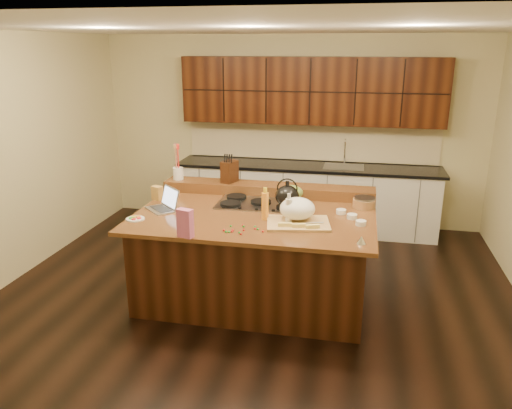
# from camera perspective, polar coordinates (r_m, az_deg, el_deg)

# --- Properties ---
(room) EXTENTS (5.52, 5.02, 2.72)m
(room) POSITION_cam_1_polar(r_m,az_deg,el_deg) (4.92, -0.12, 3.71)
(room) COLOR black
(room) RESTS_ON ground
(island) EXTENTS (2.40, 1.60, 0.92)m
(island) POSITION_cam_1_polar(r_m,az_deg,el_deg) (5.21, -0.11, -5.79)
(island) COLOR black
(island) RESTS_ON ground
(back_ledge) EXTENTS (2.40, 0.30, 0.12)m
(back_ledge) POSITION_cam_1_polar(r_m,az_deg,el_deg) (5.68, 1.34, 1.76)
(back_ledge) COLOR black
(back_ledge) RESTS_ON island
(cooktop) EXTENTS (0.92, 0.52, 0.05)m
(cooktop) POSITION_cam_1_polar(r_m,az_deg,el_deg) (5.32, 0.55, 0.14)
(cooktop) COLOR gray
(cooktop) RESTS_ON island
(back_counter) EXTENTS (3.70, 0.66, 2.40)m
(back_counter) POSITION_cam_1_polar(r_m,az_deg,el_deg) (7.11, 6.00, 4.94)
(back_counter) COLOR silver
(back_counter) RESTS_ON ground
(kettle) EXTENTS (0.29, 0.29, 0.22)m
(kettle) POSITION_cam_1_polar(r_m,az_deg,el_deg) (5.11, 3.57, 0.99)
(kettle) COLOR black
(kettle) RESTS_ON cooktop
(green_bowl) EXTENTS (0.30, 0.30, 0.15)m
(green_bowl) POSITION_cam_1_polar(r_m,az_deg,el_deg) (5.37, 3.97, 1.40)
(green_bowl) COLOR olive
(green_bowl) RESTS_ON cooktop
(laptop) EXTENTS (0.41, 0.41, 0.23)m
(laptop) POSITION_cam_1_polar(r_m,az_deg,el_deg) (5.24, -10.33, 0.09)
(laptop) COLOR #B7B7BC
(laptop) RESTS_ON island
(oil_bottle) EXTENTS (0.07, 0.07, 0.27)m
(oil_bottle) POSITION_cam_1_polar(r_m,az_deg,el_deg) (4.84, 1.04, -0.18)
(oil_bottle) COLOR orange
(oil_bottle) RESTS_ON island
(vinegar_bottle) EXTENTS (0.08, 0.08, 0.25)m
(vinegar_bottle) POSITION_cam_1_polar(r_m,az_deg,el_deg) (4.72, 3.76, -0.80)
(vinegar_bottle) COLOR silver
(vinegar_bottle) RESTS_ON island
(wooden_tray) EXTENTS (0.65, 0.52, 0.24)m
(wooden_tray) POSITION_cam_1_polar(r_m,az_deg,el_deg) (4.78, 4.77, -0.85)
(wooden_tray) COLOR tan
(wooden_tray) RESTS_ON island
(ramekin_a) EXTENTS (0.11, 0.11, 0.04)m
(ramekin_a) POSITION_cam_1_polar(r_m,az_deg,el_deg) (4.82, 11.90, -2.07)
(ramekin_a) COLOR white
(ramekin_a) RESTS_ON island
(ramekin_b) EXTENTS (0.12, 0.12, 0.04)m
(ramekin_b) POSITION_cam_1_polar(r_m,az_deg,el_deg) (4.98, 10.91, -1.34)
(ramekin_b) COLOR white
(ramekin_b) RESTS_ON island
(ramekin_c) EXTENTS (0.11, 0.11, 0.04)m
(ramekin_c) POSITION_cam_1_polar(r_m,az_deg,el_deg) (5.10, 9.70, -0.80)
(ramekin_c) COLOR white
(ramekin_c) RESTS_ON island
(strainer_bowl) EXTENTS (0.32, 0.32, 0.09)m
(strainer_bowl) POSITION_cam_1_polar(r_m,az_deg,el_deg) (5.34, 12.26, 0.13)
(strainer_bowl) COLOR #996B3F
(strainer_bowl) RESTS_ON island
(kitchen_timer) EXTENTS (0.08, 0.08, 0.07)m
(kitchen_timer) POSITION_cam_1_polar(r_m,az_deg,el_deg) (4.37, 11.95, -3.98)
(kitchen_timer) COLOR silver
(kitchen_timer) RESTS_ON island
(pink_bag) EXTENTS (0.15, 0.11, 0.26)m
(pink_bag) POSITION_cam_1_polar(r_m,az_deg,el_deg) (4.43, -8.10, -2.13)
(pink_bag) COLOR #C65D8F
(pink_bag) RESTS_ON island
(candy_plate) EXTENTS (0.21, 0.21, 0.01)m
(candy_plate) POSITION_cam_1_polar(r_m,az_deg,el_deg) (5.01, -13.64, -1.60)
(candy_plate) COLOR white
(candy_plate) RESTS_ON island
(package_box) EXTENTS (0.13, 0.11, 0.15)m
(package_box) POSITION_cam_1_polar(r_m,az_deg,el_deg) (5.58, -11.22, 1.30)
(package_box) COLOR #B88D41
(package_box) RESTS_ON island
(utensil_crock) EXTENTS (0.13, 0.13, 0.14)m
(utensil_crock) POSITION_cam_1_polar(r_m,az_deg,el_deg) (5.93, -8.89, 3.53)
(utensil_crock) COLOR white
(utensil_crock) RESTS_ON back_ledge
(knife_block) EXTENTS (0.18, 0.23, 0.25)m
(knife_block) POSITION_cam_1_polar(r_m,az_deg,el_deg) (5.73, -3.04, 3.77)
(knife_block) COLOR black
(knife_block) RESTS_ON back_ledge
(gumdrop_0) EXTENTS (0.02, 0.02, 0.02)m
(gumdrop_0) POSITION_cam_1_polar(r_m,az_deg,el_deg) (4.57, -3.69, -2.96)
(gumdrop_0) COLOR red
(gumdrop_0) RESTS_ON island
(gumdrop_1) EXTENTS (0.02, 0.02, 0.02)m
(gumdrop_1) POSITION_cam_1_polar(r_m,az_deg,el_deg) (4.67, -1.44, -2.50)
(gumdrop_1) COLOR #198C26
(gumdrop_1) RESTS_ON island
(gumdrop_2) EXTENTS (0.02, 0.02, 0.02)m
(gumdrop_2) POSITION_cam_1_polar(r_m,az_deg,el_deg) (4.48, -1.73, -3.38)
(gumdrop_2) COLOR red
(gumdrop_2) RESTS_ON island
(gumdrop_3) EXTENTS (0.02, 0.02, 0.02)m
(gumdrop_3) POSITION_cam_1_polar(r_m,az_deg,el_deg) (4.54, -3.46, -3.13)
(gumdrop_3) COLOR #198C26
(gumdrop_3) RESTS_ON island
(gumdrop_4) EXTENTS (0.02, 0.02, 0.02)m
(gumdrop_4) POSITION_cam_1_polar(r_m,az_deg,el_deg) (4.61, -0.11, -2.76)
(gumdrop_4) COLOR red
(gumdrop_4) RESTS_ON island
(gumdrop_5) EXTENTS (0.02, 0.02, 0.02)m
(gumdrop_5) POSITION_cam_1_polar(r_m,az_deg,el_deg) (4.65, -0.12, -2.55)
(gumdrop_5) COLOR #198C26
(gumdrop_5) RESTS_ON island
(gumdrop_6) EXTENTS (0.02, 0.02, 0.02)m
(gumdrop_6) POSITION_cam_1_polar(r_m,az_deg,el_deg) (4.57, -1.42, -2.94)
(gumdrop_6) COLOR red
(gumdrop_6) RESTS_ON island
(gumdrop_7) EXTENTS (0.02, 0.02, 0.02)m
(gumdrop_7) POSITION_cam_1_polar(r_m,az_deg,el_deg) (4.51, -1.90, -3.25)
(gumdrop_7) COLOR #198C26
(gumdrop_7) RESTS_ON island
(gumdrop_8) EXTENTS (0.02, 0.02, 0.02)m
(gumdrop_8) POSITION_cam_1_polar(r_m,az_deg,el_deg) (4.69, -1.52, -2.39)
(gumdrop_8) COLOR red
(gumdrop_8) RESTS_ON island
(gumdrop_9) EXTENTS (0.02, 0.02, 0.02)m
(gumdrop_9) POSITION_cam_1_polar(r_m,az_deg,el_deg) (4.53, -3.10, -3.15)
(gumdrop_9) COLOR #198C26
(gumdrop_9) RESTS_ON island
(gumdrop_10) EXTENTS (0.02, 0.02, 0.02)m
(gumdrop_10) POSITION_cam_1_polar(r_m,az_deg,el_deg) (4.57, -2.68, -2.94)
(gumdrop_10) COLOR red
(gumdrop_10) RESTS_ON island
(gumdrop_11) EXTENTS (0.02, 0.02, 0.02)m
(gumdrop_11) POSITION_cam_1_polar(r_m,az_deg,el_deg) (4.68, -2.90, -2.47)
(gumdrop_11) COLOR #198C26
(gumdrop_11) RESTS_ON island
(gumdrop_12) EXTENTS (0.02, 0.02, 0.02)m
(gumdrop_12) POSITION_cam_1_polar(r_m,az_deg,el_deg) (4.54, -2.77, -3.09)
(gumdrop_12) COLOR red
(gumdrop_12) RESTS_ON island
(gumdrop_13) EXTENTS (0.02, 0.02, 0.02)m
(gumdrop_13) POSITION_cam_1_polar(r_m,az_deg,el_deg) (4.60, 0.20, -2.82)
(gumdrop_13) COLOR #198C26
(gumdrop_13) RESTS_ON island
(gumdrop_14) EXTENTS (0.02, 0.02, 0.02)m
(gumdrop_14) POSITION_cam_1_polar(r_m,az_deg,el_deg) (4.54, 0.79, -3.08)
(gumdrop_14) COLOR red
(gumdrop_14) RESTS_ON island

